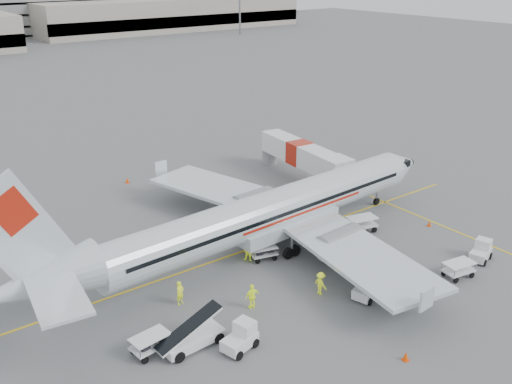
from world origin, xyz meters
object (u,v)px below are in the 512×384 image
at_px(aircraft, 272,184).
at_px(tug_aft, 239,337).
at_px(jet_bridge, 299,161).
at_px(belt_loader, 192,326).
at_px(tug_fore, 481,251).
at_px(tug_mid, 367,287).

distance_m(aircraft, tug_aft, 14.19).
xyz_separation_m(jet_bridge, belt_loader, (-23.82, -17.94, -0.60)).
bearing_deg(tug_fore, tug_aft, 158.18).
bearing_deg(belt_loader, aircraft, 28.99).
relative_size(aircraft, tug_mid, 18.09).
height_order(jet_bridge, belt_loader, jet_bridge).
relative_size(belt_loader, tug_fore, 2.49).
bearing_deg(tug_mid, tug_fore, -25.41).
bearing_deg(jet_bridge, aircraft, -133.62).
bearing_deg(tug_mid, belt_loader, 151.18).
height_order(aircraft, jet_bridge, aircraft).
distance_m(tug_fore, tug_mid, 11.11).
bearing_deg(tug_fore, jet_bridge, 72.81).
height_order(aircraft, belt_loader, aircraft).
xyz_separation_m(jet_bridge, tug_mid, (-11.46, -20.47, -1.16)).
xyz_separation_m(jet_bridge, tug_aft, (-21.72, -19.88, -1.15)).
distance_m(aircraft, tug_fore, 16.89).
bearing_deg(belt_loader, jet_bridge, 34.17).
relative_size(belt_loader, tug_mid, 2.38).
distance_m(jet_bridge, tug_aft, 29.46).
bearing_deg(tug_fore, tug_mid, 155.85).
bearing_deg(tug_mid, jet_bridge, 43.51).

